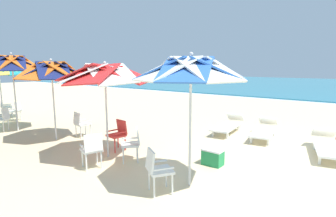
# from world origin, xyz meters

# --- Properties ---
(ground_plane) EXTENTS (80.00, 80.00, 0.00)m
(ground_plane) POSITION_xyz_m (0.00, 0.00, 0.00)
(ground_plane) COLOR beige
(surf_foam) EXTENTS (80.00, 0.70, 0.01)m
(surf_foam) POSITION_xyz_m (0.00, 12.23, 0.01)
(surf_foam) COLOR white
(surf_foam) RESTS_ON ground
(beach_umbrella_0) EXTENTS (2.23, 2.23, 2.66)m
(beach_umbrella_0) POSITION_xyz_m (-1.00, -3.10, 2.32)
(beach_umbrella_0) COLOR silver
(beach_umbrella_0) RESTS_ON ground
(plastic_chair_0) EXTENTS (0.62, 0.63, 0.87)m
(plastic_chair_0) POSITION_xyz_m (-1.31, -3.76, 0.50)
(plastic_chair_0) COLOR white
(plastic_chair_0) RESTS_ON ground
(beach_umbrella_1) EXTENTS (2.48, 2.48, 2.52)m
(beach_umbrella_1) POSITION_xyz_m (-3.63, -3.02, 2.19)
(beach_umbrella_1) COLOR silver
(beach_umbrella_1) RESTS_ON ground
(plastic_chair_1) EXTENTS (0.49, 0.51, 0.87)m
(plastic_chair_1) POSITION_xyz_m (-3.87, -2.43, 0.50)
(plastic_chair_1) COLOR red
(plastic_chair_1) RESTS_ON ground
(plastic_chair_2) EXTENTS (0.59, 0.57, 0.87)m
(plastic_chair_2) POSITION_xyz_m (-3.29, -3.76, 0.50)
(plastic_chair_2) COLOR white
(plastic_chair_2) RESTS_ON ground
(plastic_chair_3) EXTENTS (0.63, 0.63, 0.87)m
(plastic_chair_3) POSITION_xyz_m (-2.89, -2.83, 0.50)
(plastic_chair_3) COLOR white
(plastic_chair_3) RESTS_ON ground
(beach_umbrella_2) EXTENTS (2.33, 2.33, 2.63)m
(beach_umbrella_2) POSITION_xyz_m (-6.32, -2.96, 2.24)
(beach_umbrella_2) COLOR silver
(beach_umbrella_2) RESTS_ON ground
(plastic_chair_4) EXTENTS (0.49, 0.52, 0.87)m
(plastic_chair_4) POSITION_xyz_m (-5.93, -2.26, 0.50)
(plastic_chair_4) COLOR white
(plastic_chair_4) RESTS_ON ground
(beach_umbrella_3) EXTENTS (2.18, 2.18, 2.88)m
(beach_umbrella_3) POSITION_xyz_m (-8.57, -3.20, 2.47)
(beach_umbrella_3) COLOR silver
(beach_umbrella_3) RESTS_ON ground
(plastic_chair_5) EXTENTS (0.63, 0.63, 0.87)m
(plastic_chair_5) POSITION_xyz_m (-8.93, -3.57, 0.50)
(plastic_chair_5) COLOR white
(plastic_chair_5) RESTS_ON ground
(plastic_chair_7) EXTENTS (0.63, 0.63, 0.87)m
(plastic_chair_7) POSITION_xyz_m (-10.50, -2.47, 0.50)
(plastic_chair_7) COLOR white
(plastic_chair_7) RESTS_ON ground
(plastic_chair_8) EXTENTS (0.58, 0.60, 0.87)m
(plastic_chair_8) POSITION_xyz_m (-12.11, -2.28, 0.50)
(plastic_chair_8) COLOR white
(plastic_chair_8) RESTS_ON ground
(sun_lounger_0) EXTENTS (1.11, 2.23, 0.62)m
(sun_lounger_0) POSITION_xyz_m (0.97, 0.70, 0.28)
(sun_lounger_0) COLOR white
(sun_lounger_0) RESTS_ON ground
(sun_lounger_1) EXTENTS (0.96, 2.22, 0.62)m
(sun_lounger_1) POSITION_xyz_m (-0.94, 1.41, 0.28)
(sun_lounger_1) COLOR white
(sun_lounger_1) RESTS_ON ground
(sun_lounger_2) EXTENTS (0.87, 2.20, 0.62)m
(sun_lounger_2) POSITION_xyz_m (-2.22, 1.38, 0.28)
(sun_lounger_2) COLOR white
(sun_lounger_2) RESTS_ON ground
(cooler_box) EXTENTS (0.50, 0.34, 0.40)m
(cooler_box) POSITION_xyz_m (-1.15, -1.82, 0.20)
(cooler_box) COLOR #238C4C
(cooler_box) RESTS_ON ground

